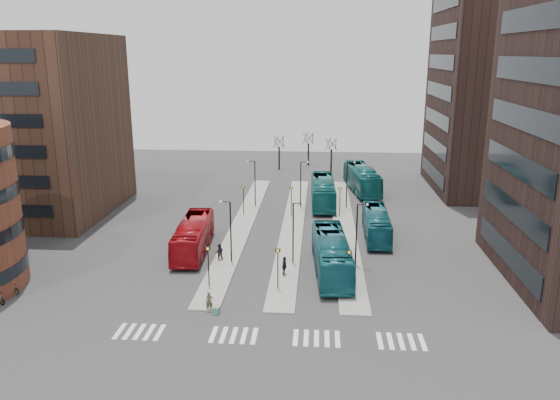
# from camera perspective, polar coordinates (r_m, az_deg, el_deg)

# --- Properties ---
(ground) EXTENTS (160.00, 160.00, 0.00)m
(ground) POSITION_cam_1_polar(r_m,az_deg,el_deg) (37.37, -4.25, -16.95)
(ground) COLOR #2D2D2F
(ground) RESTS_ON ground
(island_left) EXTENTS (2.50, 45.00, 0.15)m
(island_left) POSITION_cam_1_polar(r_m,az_deg,el_deg) (64.99, -3.94, -2.55)
(island_left) COLOR gray
(island_left) RESTS_ON ground
(island_mid) EXTENTS (2.50, 45.00, 0.15)m
(island_mid) POSITION_cam_1_polar(r_m,az_deg,el_deg) (64.44, 1.35, -2.67)
(island_mid) COLOR gray
(island_mid) RESTS_ON ground
(island_right) EXTENTS (2.50, 45.00, 0.15)m
(island_right) POSITION_cam_1_polar(r_m,az_deg,el_deg) (64.45, 6.70, -2.77)
(island_right) COLOR gray
(island_right) RESTS_ON ground
(suitcase) EXTENTS (0.53, 0.46, 0.58)m
(suitcase) POSITION_cam_1_polar(r_m,az_deg,el_deg) (43.82, -6.68, -11.43)
(suitcase) COLOR #1A3D94
(suitcase) RESTS_ON ground
(red_bus) EXTENTS (3.49, 11.96, 3.29)m
(red_bus) POSITION_cam_1_polar(r_m,az_deg,el_deg) (56.71, -9.05, -3.72)
(red_bus) COLOR #9C0C13
(red_bus) RESTS_ON ground
(teal_bus_a) EXTENTS (3.83, 12.72, 3.49)m
(teal_bus_a) POSITION_cam_1_polar(r_m,az_deg,el_deg) (50.96, 5.38, -5.68)
(teal_bus_a) COLOR #135461
(teal_bus_a) RESTS_ON ground
(teal_bus_b) EXTENTS (3.29, 12.72, 3.52)m
(teal_bus_b) POSITION_cam_1_polar(r_m,az_deg,el_deg) (73.29, 4.51, 0.87)
(teal_bus_b) COLOR #125B5B
(teal_bus_b) RESTS_ON ground
(teal_bus_c) EXTENTS (2.75, 10.89, 3.02)m
(teal_bus_c) POSITION_cam_1_polar(r_m,az_deg,el_deg) (61.17, 10.03, -2.49)
(teal_bus_c) COLOR #145765
(teal_bus_c) RESTS_ON ground
(teal_bus_d) EXTENTS (4.96, 13.53, 3.68)m
(teal_bus_d) POSITION_cam_1_polar(r_m,az_deg,el_deg) (81.07, 8.55, 2.20)
(teal_bus_d) COLOR #12595A
(teal_bus_d) RESTS_ON ground
(traveller) EXTENTS (0.69, 0.57, 1.61)m
(traveller) POSITION_cam_1_polar(r_m,az_deg,el_deg) (44.16, -7.40, -10.49)
(traveller) COLOR #4C462D
(traveller) RESTS_ON ground
(commuter_a) EXTENTS (0.99, 0.84, 1.78)m
(commuter_a) POSITION_cam_1_polar(r_m,az_deg,el_deg) (54.01, -6.35, -5.45)
(commuter_a) COLOR black
(commuter_a) RESTS_ON ground
(commuter_b) EXTENTS (0.62, 1.16, 1.89)m
(commuter_b) POSITION_cam_1_polar(r_m,az_deg,el_deg) (50.13, 0.46, -6.96)
(commuter_b) COLOR black
(commuter_b) RESTS_ON ground
(commuter_c) EXTENTS (0.82, 1.25, 1.83)m
(commuter_c) POSITION_cam_1_polar(r_m,az_deg,el_deg) (53.41, 3.87, -5.60)
(commuter_c) COLOR black
(commuter_c) RESTS_ON ground
(bicycle_far) EXTENTS (1.94, 1.28, 0.96)m
(bicycle_far) POSITION_cam_1_polar(r_m,az_deg,el_deg) (52.22, -26.29, -8.24)
(bicycle_far) COLOR gray
(bicycle_far) RESTS_ON ground
(crosswalk_stripes) EXTENTS (22.35, 2.40, 0.01)m
(crosswalk_stripes) POSITION_cam_1_polar(r_m,az_deg,el_deg) (40.60, -0.90, -14.08)
(crosswalk_stripes) COLOR silver
(crosswalk_stripes) RESTS_ON ground
(office_block) EXTENTS (25.00, 20.12, 22.00)m
(office_block) POSITION_cam_1_polar(r_m,az_deg,el_deg) (76.49, -26.68, 6.96)
(office_block) COLOR #432B1F
(office_block) RESTS_ON ground
(tower_far) EXTENTS (20.12, 20.00, 30.00)m
(tower_far) POSITION_cam_1_polar(r_m,az_deg,el_deg) (85.78, 22.96, 10.79)
(tower_far) COLOR #2E1E1A
(tower_far) RESTS_ON ground
(sign_poles) EXTENTS (12.45, 22.12, 3.65)m
(sign_poles) POSITION_cam_1_polar(r_m,az_deg,el_deg) (57.10, 0.62, -2.59)
(sign_poles) COLOR black
(sign_poles) RESTS_ON ground
(lamp_posts) EXTENTS (14.04, 20.24, 6.12)m
(lamp_posts) POSITION_cam_1_polar(r_m,az_deg,el_deg) (61.50, 1.87, -0.15)
(lamp_posts) COLOR black
(lamp_posts) RESTS_ON ground
(bare_trees) EXTENTS (10.97, 8.14, 5.90)m
(bare_trees) POSITION_cam_1_polar(r_m,az_deg,el_deg) (95.50, 2.74, 4.86)
(bare_trees) COLOR black
(bare_trees) RESTS_ON ground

